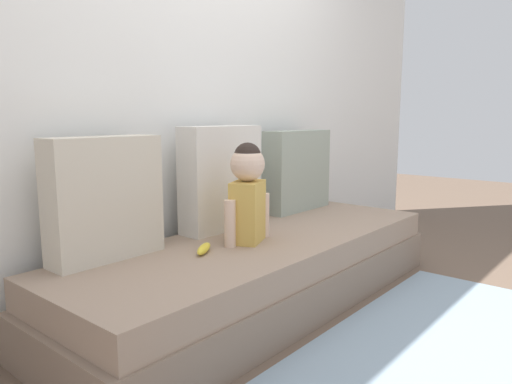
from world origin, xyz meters
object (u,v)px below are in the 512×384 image
at_px(couch, 263,271).
at_px(throw_pillow_center, 221,178).
at_px(throw_pillow_left, 105,199).
at_px(banana, 204,249).
at_px(throw_pillow_right, 297,170).
at_px(toddler, 248,191).

bearing_deg(couch, throw_pillow_center, 90.00).
height_order(throw_pillow_left, banana, throw_pillow_left).
xyz_separation_m(throw_pillow_center, throw_pillow_right, (0.74, 0.00, -0.02)).
relative_size(throw_pillow_left, throw_pillow_right, 0.97).
bearing_deg(toddler, banana, 175.49).
bearing_deg(banana, throw_pillow_right, 13.35).
bearing_deg(banana, toddler, -4.51).
bearing_deg(throw_pillow_center, toddler, -110.61).
bearing_deg(couch, throw_pillow_left, 157.78).
relative_size(couch, toddler, 4.71).
bearing_deg(couch, banana, 175.44).
bearing_deg(throw_pillow_center, throw_pillow_left, 180.00).
distance_m(couch, toddler, 0.46).
relative_size(throw_pillow_center, toddler, 1.15).
height_order(couch, throw_pillow_center, throw_pillow_center).
xyz_separation_m(throw_pillow_right, toddler, (-0.85, -0.29, -0.01)).
distance_m(throw_pillow_right, toddler, 0.90).
bearing_deg(throw_pillow_left, throw_pillow_right, 0.00).
bearing_deg(throw_pillow_center, couch, -90.00).
relative_size(throw_pillow_left, toddler, 1.08).
relative_size(throw_pillow_right, banana, 3.32).
xyz_separation_m(throw_pillow_left, toddler, (0.63, -0.29, -0.01)).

